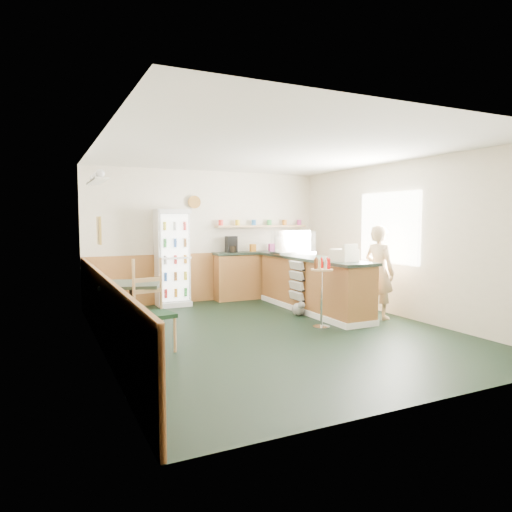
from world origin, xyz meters
TOP-DOWN VIEW (x-y plane):
  - ground at (0.00, 0.00)m, footprint 6.00×6.00m
  - room_envelope at (-0.23, 0.73)m, footprint 5.04×6.02m
  - service_counter at (1.35, 1.07)m, footprint 0.68×3.01m
  - back_counter at (1.19, 2.80)m, footprint 2.24×0.42m
  - drinks_fridge at (-0.83, 2.74)m, footprint 0.63×0.53m
  - display_case at (1.35, 1.78)m, footprint 0.81×0.42m
  - cash_register at (1.35, 0.11)m, footprint 0.40×0.42m
  - shopkeeper at (2.05, 0.06)m, footprint 0.48×0.60m
  - condiment_stand at (0.78, -0.09)m, footprint 0.35×0.35m
  - newspaper_rack at (0.99, 1.04)m, footprint 0.09×0.45m
  - cafe_table at (-2.05, 0.35)m, footprint 0.96×0.96m
  - cafe_chair at (-1.88, -0.15)m, footprint 0.52×0.52m
  - dog_doorstop at (0.92, 0.83)m, footprint 0.22×0.29m

SIDE VIEW (x-z plane):
  - ground at x=0.00m, z-range 0.00..0.00m
  - dog_doorstop at x=0.92m, z-range -0.01..0.26m
  - service_counter at x=1.35m, z-range -0.04..0.97m
  - back_counter at x=1.19m, z-range -0.30..1.39m
  - cafe_table at x=-2.05m, z-range 0.17..1.00m
  - newspaper_rack at x=0.99m, z-range 0.23..0.94m
  - cafe_chair at x=-1.88m, z-range 0.03..1.22m
  - condiment_stand at x=0.78m, z-range 0.17..1.25m
  - shopkeeper at x=2.05m, z-range 0.00..1.60m
  - drinks_fridge at x=-0.83m, z-range 0.00..1.90m
  - cash_register at x=1.35m, z-range 1.01..1.21m
  - display_case at x=1.35m, z-range 1.01..1.47m
  - room_envelope at x=-0.23m, z-range 0.16..2.88m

